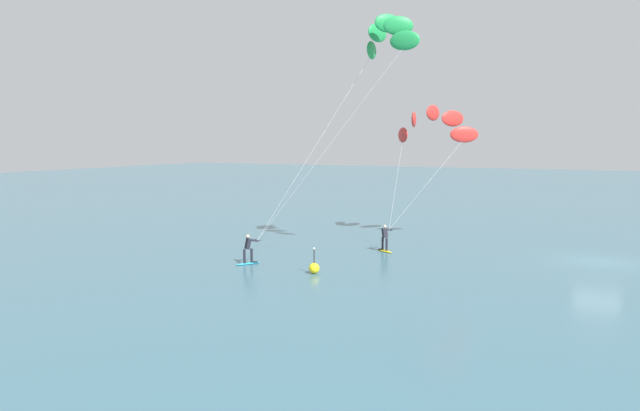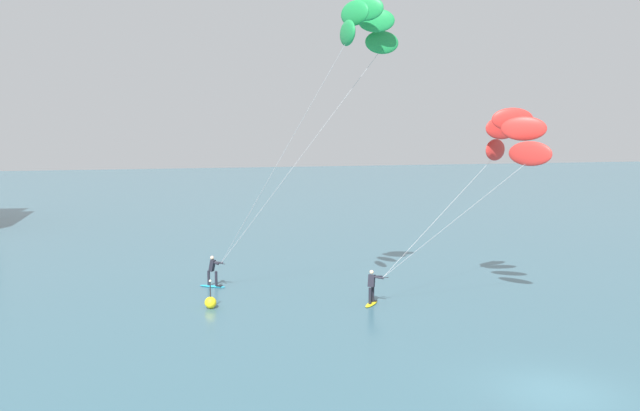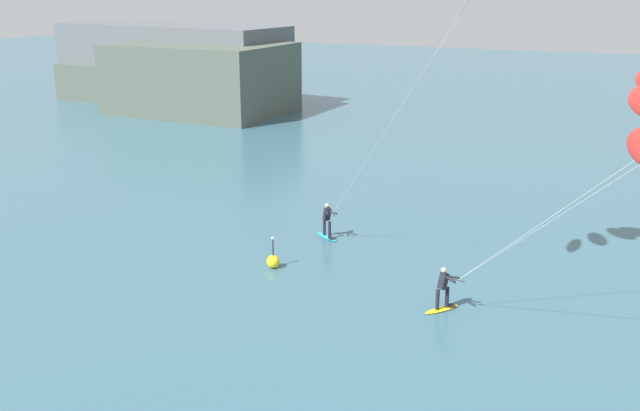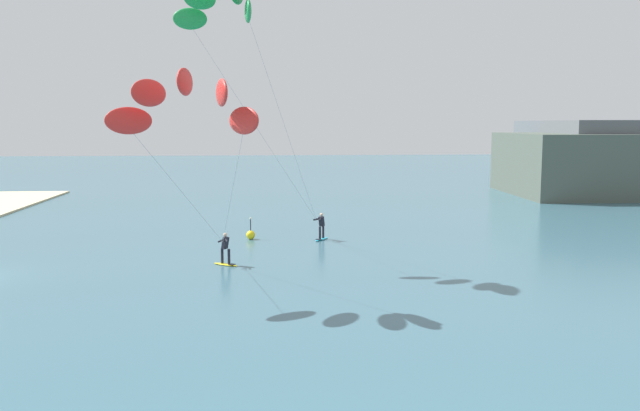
{
  "view_description": "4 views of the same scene",
  "coord_description": "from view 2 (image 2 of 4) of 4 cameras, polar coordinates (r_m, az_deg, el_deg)",
  "views": [
    {
      "loc": [
        -37.29,
        -0.54,
        6.87
      ],
      "look_at": [
        -5.93,
        14.83,
        3.12
      ],
      "focal_mm": 33.67,
      "sensor_mm": 36.0,
      "label": 1
    },
    {
      "loc": [
        -12.74,
        -19.37,
        8.64
      ],
      "look_at": [
        -4.08,
        15.16,
        4.5
      ],
      "focal_mm": 39.54,
      "sensor_mm": 36.0,
      "label": 2
    },
    {
      "loc": [
        3.91,
        -12.3,
        11.57
      ],
      "look_at": [
        -7.72,
        13.27,
        3.0
      ],
      "focal_mm": 41.53,
      "sensor_mm": 36.0,
      "label": 3
    },
    {
      "loc": [
        31.54,
        14.12,
        7.23
      ],
      "look_at": [
        -3.46,
        17.06,
        2.89
      ],
      "focal_mm": 37.53,
      "sensor_mm": 36.0,
      "label": 4
    }
  ],
  "objects": [
    {
      "name": "ground_plane",
      "position": [
        24.74,
        18.57,
        -14.16
      ],
      "size": [
        240.0,
        240.0,
        0.0
      ],
      "primitive_type": "plane",
      "color": "#386070"
    },
    {
      "name": "kitesurfer_nearshore",
      "position": [
        33.24,
        3.12,
        13.55
      ],
      "size": [
        9.53,
        8.66,
        14.38
      ],
      "color": "#23ADD1",
      "rests_on": "ground"
    },
    {
      "name": "kitesurfer_mid_water",
      "position": [
        34.79,
        14.9,
        5.03
      ],
      "size": [
        8.49,
        6.26,
        9.4
      ],
      "color": "yellow",
      "rests_on": "ground"
    },
    {
      "name": "marker_buoy",
      "position": [
        33.79,
        -8.85,
        -7.74
      ],
      "size": [
        0.56,
        0.56,
        1.38
      ],
      "color": "yellow",
      "rests_on": "ground"
    }
  ]
}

